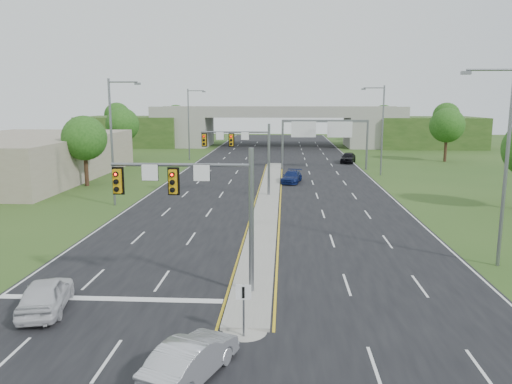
{
  "coord_description": "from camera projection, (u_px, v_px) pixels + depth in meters",
  "views": [
    {
      "loc": [
        1.52,
        -22.5,
        9.07
      ],
      "look_at": [
        -0.41,
        10.8,
        3.0
      ],
      "focal_mm": 35.0,
      "sensor_mm": 36.0,
      "label": 1
    }
  ],
  "objects": [
    {
      "name": "tree_back_a",
      "position": [
        117.0,
        115.0,
        117.26
      ],
      "size": [
        6.0,
        6.0,
        8.85
      ],
      "color": "#382316",
      "rests_on": "ground"
    },
    {
      "name": "signal_mast_near",
      "position": [
        202.0,
        197.0,
        23.02
      ],
      "size": [
        6.62,
        0.6,
        7.0
      ],
      "color": "slate",
      "rests_on": "ground"
    },
    {
      "name": "car_far_b",
      "position": [
        292.0,
        177.0,
        56.32
      ],
      "size": [
        2.66,
        4.86,
        1.34
      ],
      "primitive_type": "imported",
      "rotation": [
        0.0,
        0.0,
        -0.18
      ],
      "color": "#0C194D",
      "rests_on": "road"
    },
    {
      "name": "lightpole_l_mid",
      "position": [
        114.0,
        136.0,
        43.12
      ],
      "size": [
        2.85,
        0.25,
        11.0
      ],
      "color": "slate",
      "rests_on": "ground"
    },
    {
      "name": "keep_right_sign",
      "position": [
        244.0,
        302.0,
        19.09
      ],
      "size": [
        0.6,
        0.13,
        2.2
      ],
      "color": "slate",
      "rests_on": "ground"
    },
    {
      "name": "car_far_c",
      "position": [
        348.0,
        157.0,
        74.6
      ],
      "size": [
        3.01,
        4.97,
        1.58
      ],
      "primitive_type": "imported",
      "rotation": [
        0.0,
        0.0,
        -0.26
      ],
      "color": "black",
      "rests_on": "road"
    },
    {
      "name": "ground",
      "position": [
        251.0,
        294.0,
        23.81
      ],
      "size": [
        240.0,
        240.0,
        0.0
      ],
      "primitive_type": "plane",
      "color": "#2A481A",
      "rests_on": "ground"
    },
    {
      "name": "car_silver",
      "position": [
        191.0,
        358.0,
        16.46
      ],
      "size": [
        2.93,
        4.44,
        1.38
      ],
      "primitive_type": "imported",
      "rotation": [
        0.0,
        0.0,
        2.76
      ],
      "color": "#AEAFB6",
      "rests_on": "road"
    },
    {
      "name": "lightpole_r_near",
      "position": [
        503.0,
        157.0,
        26.87
      ],
      "size": [
        2.85,
        0.25,
        11.0
      ],
      "color": "slate",
      "rests_on": "ground"
    },
    {
      "name": "road",
      "position": [
        272.0,
        180.0,
        58.19
      ],
      "size": [
        24.0,
        160.0,
        0.02
      ],
      "primitive_type": "cube",
      "color": "black",
      "rests_on": "ground"
    },
    {
      "name": "tree_back_d",
      "position": [
        446.0,
        116.0,
        112.93
      ],
      "size": [
        6.0,
        6.0,
        8.85
      ],
      "color": "#382316",
      "rests_on": "ground"
    },
    {
      "name": "overpass",
      "position": [
        278.0,
        129.0,
        101.75
      ],
      "size": [
        80.0,
        14.0,
        8.1
      ],
      "color": "gray",
      "rests_on": "ground"
    },
    {
      "name": "median_nose",
      "position": [
        245.0,
        330.0,
        19.86
      ],
      "size": [
        2.0,
        2.0,
        0.16
      ],
      "primitive_type": "cone",
      "color": "gray",
      "rests_on": "road"
    },
    {
      "name": "car_white",
      "position": [
        46.0,
        294.0,
        21.78
      ],
      "size": [
        2.69,
        4.67,
        1.5
      ],
      "primitive_type": "imported",
      "rotation": [
        0.0,
        0.0,
        3.36
      ],
      "color": "silver",
      "rests_on": "road"
    },
    {
      "name": "commercial_building",
      "position": [
        20.0,
        157.0,
        59.45
      ],
      "size": [
        18.0,
        30.0,
        5.0
      ],
      "primitive_type": "cube",
      "color": "gray",
      "rests_on": "ground"
    },
    {
      "name": "tree_l_near",
      "position": [
        84.0,
        138.0,
        53.49
      ],
      "size": [
        4.8,
        4.8,
        7.6
      ],
      "color": "#382316",
      "rests_on": "ground"
    },
    {
      "name": "tree_back_b",
      "position": [
        176.0,
        117.0,
        116.52
      ],
      "size": [
        5.6,
        5.6,
        8.32
      ],
      "color": "#382316",
      "rests_on": "ground"
    },
    {
      "name": "tree_back_c",
      "position": [
        384.0,
        117.0,
        113.79
      ],
      "size": [
        5.6,
        5.6,
        8.32
      ],
      "color": "#382316",
      "rests_on": "ground"
    },
    {
      "name": "sign_gantry",
      "position": [
        324.0,
        131.0,
        66.61
      ],
      "size": [
        11.58,
        0.44,
        6.67
      ],
      "color": "slate",
      "rests_on": "ground"
    },
    {
      "name": "lightpole_r_far",
      "position": [
        381.0,
        126.0,
        61.25
      ],
      "size": [
        2.85,
        0.25,
        11.0
      ],
      "color": "slate",
      "rests_on": "ground"
    },
    {
      "name": "tree_r_mid",
      "position": [
        447.0,
        125.0,
        75.37
      ],
      "size": [
        5.2,
        5.2,
        8.12
      ],
      "color": "#382316",
      "rests_on": "ground"
    },
    {
      "name": "lane_markings",
      "position": [
        264.0,
        189.0,
        52.24
      ],
      "size": [
        23.72,
        160.0,
        0.01
      ],
      "color": "gold",
      "rests_on": "road"
    },
    {
      "name": "median",
      "position": [
        268.0,
        199.0,
        46.38
      ],
      "size": [
        2.0,
        54.0,
        0.16
      ],
      "primitive_type": "cube",
      "color": "gray",
      "rests_on": "road"
    },
    {
      "name": "signal_mast_far",
      "position": [
        245.0,
        148.0,
        47.58
      ],
      "size": [
        6.62,
        0.6,
        7.0
      ],
      "color": "slate",
      "rests_on": "ground"
    },
    {
      "name": "lightpole_l_far",
      "position": [
        190.0,
        121.0,
        77.5
      ],
      "size": [
        2.85,
        0.25,
        11.0
      ],
      "color": "slate",
      "rests_on": "ground"
    },
    {
      "name": "tree_l_mid",
      "position": [
        122.0,
        125.0,
        78.22
      ],
      "size": [
        5.2,
        5.2,
        8.12
      ],
      "color": "#382316",
      "rests_on": "ground"
    }
  ]
}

